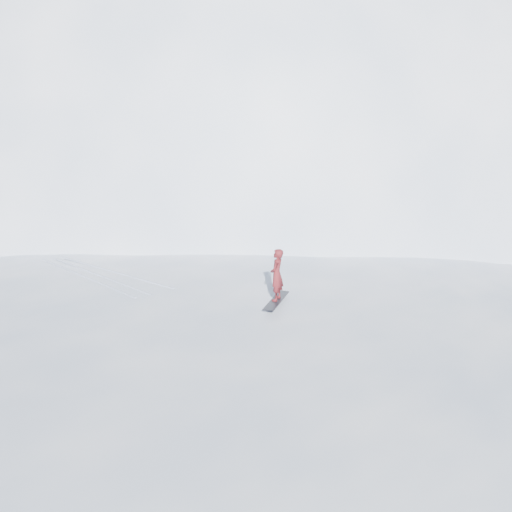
{
  "coord_description": "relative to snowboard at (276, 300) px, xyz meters",
  "views": [
    {
      "loc": [
        -6.07,
        -11.41,
        7.4
      ],
      "look_at": [
        2.2,
        0.1,
        3.5
      ],
      "focal_mm": 35.0,
      "sensor_mm": 36.0,
      "label": 1
    }
  ],
  "objects": [
    {
      "name": "snowboard",
      "position": [
        0.0,
        0.0,
        0.0
      ],
      "size": [
        1.52,
        1.21,
        0.03
      ],
      "primitive_type": "cube",
      "rotation": [
        0.0,
        0.0,
        0.62
      ],
      "color": "black",
      "rests_on": "near_ridge"
    },
    {
      "name": "ground",
      "position": [
        -2.2,
        0.9,
        -2.41
      ],
      "size": [
        400.0,
        400.0,
        0.0
      ],
      "primitive_type": "plane",
      "color": "white",
      "rests_on": "ground"
    },
    {
      "name": "board_tracks",
      "position": [
        -3.29,
        5.5,
        0.01
      ],
      "size": [
        2.49,
        5.9,
        0.04
      ],
      "color": "silver",
      "rests_on": "ground"
    },
    {
      "name": "near_ridge",
      "position": [
        -1.2,
        3.9,
        -2.41
      ],
      "size": [
        36.0,
        28.0,
        4.8
      ],
      "primitive_type": "ellipsoid",
      "color": "white",
      "rests_on": "ground"
    },
    {
      "name": "summit_peak",
      "position": [
        19.8,
        26.9,
        -2.41
      ],
      "size": [
        60.0,
        56.0,
        56.0
      ],
      "primitive_type": "ellipsoid",
      "color": "white",
      "rests_on": "ground"
    },
    {
      "name": "peak_shoulder",
      "position": [
        7.8,
        20.9,
        -2.41
      ],
      "size": [
        28.0,
        24.0,
        18.0
      ],
      "primitive_type": "ellipsoid",
      "color": "white",
      "rests_on": "ground"
    },
    {
      "name": "snowboarder",
      "position": [
        0.0,
        0.0,
        0.76
      ],
      "size": [
        0.65,
        0.61,
        1.49
      ],
      "primitive_type": "imported",
      "rotation": [
        0.0,
        0.0,
        3.76
      ],
      "color": "maroon",
      "rests_on": "snowboard"
    },
    {
      "name": "wind_bumps",
      "position": [
        -2.76,
        3.02,
        -2.41
      ],
      "size": [
        16.0,
        14.4,
        1.0
      ],
      "color": "white",
      "rests_on": "ground"
    }
  ]
}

